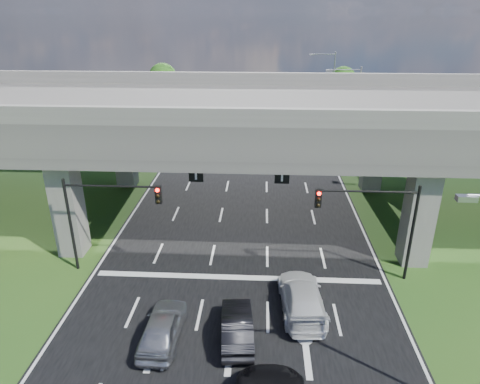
# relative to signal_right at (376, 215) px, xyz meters

# --- Properties ---
(ground) EXTENTS (160.00, 160.00, 0.00)m
(ground) POSITION_rel_signal_right_xyz_m (-7.82, -3.94, -4.19)
(ground) COLOR #214B18
(ground) RESTS_ON ground
(road) EXTENTS (18.00, 120.00, 0.03)m
(road) POSITION_rel_signal_right_xyz_m (-7.82, 6.06, -4.17)
(road) COLOR black
(road) RESTS_ON ground
(overpass) EXTENTS (80.00, 15.00, 10.00)m
(overpass) POSITION_rel_signal_right_xyz_m (-7.82, 8.06, 3.73)
(overpass) COLOR #3C3A37
(overpass) RESTS_ON ground
(warehouse) EXTENTS (20.00, 10.00, 4.00)m
(warehouse) POSITION_rel_signal_right_xyz_m (-33.82, 31.06, -2.19)
(warehouse) COLOR #9E9E99
(warehouse) RESTS_ON ground
(signal_right) EXTENTS (5.76, 0.54, 6.00)m
(signal_right) POSITION_rel_signal_right_xyz_m (0.00, 0.00, 0.00)
(signal_right) COLOR black
(signal_right) RESTS_ON ground
(signal_left) EXTENTS (5.76, 0.54, 6.00)m
(signal_left) POSITION_rel_signal_right_xyz_m (-15.65, 0.00, 0.00)
(signal_left) COLOR black
(signal_left) RESTS_ON ground
(streetlight_far) EXTENTS (3.38, 0.25, 10.00)m
(streetlight_far) POSITION_rel_signal_right_xyz_m (2.27, 20.06, 1.66)
(streetlight_far) COLOR gray
(streetlight_far) RESTS_ON ground
(streetlight_beyond) EXTENTS (3.38, 0.25, 10.00)m
(streetlight_beyond) POSITION_rel_signal_right_xyz_m (2.27, 36.06, 1.66)
(streetlight_beyond) COLOR gray
(streetlight_beyond) RESTS_ON ground
(tree_left_near) EXTENTS (4.50, 4.50, 7.80)m
(tree_left_near) POSITION_rel_signal_right_xyz_m (-21.78, 22.06, 0.63)
(tree_left_near) COLOR black
(tree_left_near) RESTS_ON ground
(tree_left_mid) EXTENTS (3.91, 3.90, 6.76)m
(tree_left_mid) POSITION_rel_signal_right_xyz_m (-24.78, 30.06, -0.01)
(tree_left_mid) COLOR black
(tree_left_mid) RESTS_ON ground
(tree_left_far) EXTENTS (4.80, 4.80, 8.32)m
(tree_left_far) POSITION_rel_signal_right_xyz_m (-20.78, 38.06, 0.95)
(tree_left_far) COLOR black
(tree_left_far) RESTS_ON ground
(tree_right_near) EXTENTS (4.20, 4.20, 7.28)m
(tree_right_near) POSITION_rel_signal_right_xyz_m (5.22, 24.06, 0.31)
(tree_right_near) COLOR black
(tree_right_near) RESTS_ON ground
(tree_right_mid) EXTENTS (3.91, 3.90, 6.76)m
(tree_right_mid) POSITION_rel_signal_right_xyz_m (8.22, 32.06, -0.01)
(tree_right_mid) COLOR black
(tree_right_mid) RESTS_ON ground
(tree_right_far) EXTENTS (4.50, 4.50, 7.80)m
(tree_right_far) POSITION_rel_signal_right_xyz_m (4.22, 40.06, 0.63)
(tree_right_far) COLOR black
(tree_right_far) RESTS_ON ground
(car_silver) EXTENTS (1.87, 4.48, 1.52)m
(car_silver) POSITION_rel_signal_right_xyz_m (-11.10, -5.89, -3.40)
(car_silver) COLOR #A8A9B0
(car_silver) RESTS_ON road
(car_dark) EXTENTS (1.85, 4.38, 1.41)m
(car_dark) POSITION_rel_signal_right_xyz_m (-7.54, -5.58, -3.45)
(car_dark) COLOR black
(car_dark) RESTS_ON road
(car_white) EXTENTS (2.53, 5.53, 1.57)m
(car_white) POSITION_rel_signal_right_xyz_m (-4.25, -3.25, -3.37)
(car_white) COLOR silver
(car_white) RESTS_ON road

